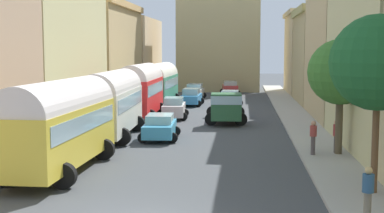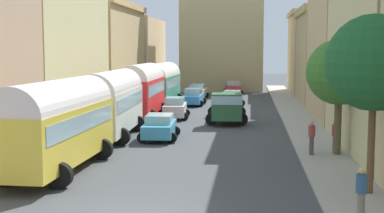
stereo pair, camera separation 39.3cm
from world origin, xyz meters
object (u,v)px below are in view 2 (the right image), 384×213
(car_0, at_px, (229,107))
(car_5, at_px, (193,97))
(pedestrian_2, at_px, (335,135))
(car_2, at_px, (233,88))
(parked_bus_3, at_px, (161,82))
(cargo_truck_0, at_px, (227,107))
(car_4, at_px, (175,108))
(parked_bus_2, at_px, (142,88))
(parked_bus_1, at_px, (112,101))
(car_1, at_px, (232,99))
(parked_bus_0, at_px, (58,121))
(pedestrian_0, at_px, (362,193))
(car_6, at_px, (197,91))
(car_3, at_px, (159,127))
(pedestrian_1, at_px, (312,137))

(car_0, distance_m, car_5, 9.22)
(car_0, distance_m, pedestrian_2, 15.88)
(car_0, xyz_separation_m, car_2, (-0.34, 21.41, 0.04))
(parked_bus_3, xyz_separation_m, car_0, (6.58, -7.37, -1.48))
(cargo_truck_0, height_order, car_4, cargo_truck_0)
(parked_bus_2, bearing_deg, car_5, 73.95)
(parked_bus_1, relative_size, car_4, 2.17)
(parked_bus_2, bearing_deg, car_1, 52.63)
(parked_bus_0, xyz_separation_m, car_0, (6.58, 19.63, -1.45))
(pedestrian_0, relative_size, pedestrian_2, 1.02)
(parked_bus_3, bearing_deg, parked_bus_1, -90.00)
(cargo_truck_0, relative_size, car_6, 1.68)
(car_0, bearing_deg, parked_bus_2, -166.12)
(parked_bus_0, xyz_separation_m, car_2, (6.24, 41.04, -1.40))
(parked_bus_0, relative_size, car_5, 2.10)
(pedestrian_0, bearing_deg, parked_bus_1, 127.46)
(car_2, bearing_deg, pedestrian_2, -80.29)
(cargo_truck_0, relative_size, pedestrian_2, 4.10)
(parked_bus_1, distance_m, car_5, 19.35)
(car_0, distance_m, car_4, 4.28)
(car_0, bearing_deg, parked_bus_0, -108.54)
(parked_bus_2, height_order, car_2, parked_bus_2)
(car_4, distance_m, car_6, 16.46)
(car_4, bearing_deg, parked_bus_2, -173.80)
(cargo_truck_0, bearing_deg, pedestrian_2, -62.57)
(parked_bus_0, xyz_separation_m, parked_bus_1, (0.00, 9.00, 0.03))
(parked_bus_0, height_order, car_0, parked_bus_0)
(car_3, distance_m, pedestrian_0, 17.06)
(cargo_truck_0, height_order, car_6, cargo_truck_0)
(parked_bus_0, relative_size, car_0, 2.38)
(car_0, bearing_deg, car_3, -108.48)
(parked_bus_3, bearing_deg, car_4, -73.91)
(cargo_truck_0, distance_m, pedestrian_1, 12.80)
(cargo_truck_0, height_order, car_5, cargo_truck_0)
(pedestrian_0, bearing_deg, pedestrian_2, 85.23)
(car_5, relative_size, pedestrian_1, 2.31)
(parked_bus_0, relative_size, car_4, 2.22)
(parked_bus_3, distance_m, car_0, 9.99)
(cargo_truck_0, xyz_separation_m, car_5, (-3.67, 11.93, -0.37))
(car_2, distance_m, car_5, 13.38)
(parked_bus_3, distance_m, car_1, 6.76)
(parked_bus_0, distance_m, car_1, 27.48)
(parked_bus_3, height_order, car_4, parked_bus_3)
(cargo_truck_0, bearing_deg, parked_bus_2, 164.26)
(pedestrian_0, bearing_deg, car_6, 102.30)
(car_1, distance_m, car_5, 3.97)
(car_0, bearing_deg, pedestrian_2, -68.40)
(pedestrian_2, bearing_deg, pedestrian_0, -94.77)
(car_1, bearing_deg, car_5, 158.65)
(car_1, bearing_deg, pedestrian_2, -75.01)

